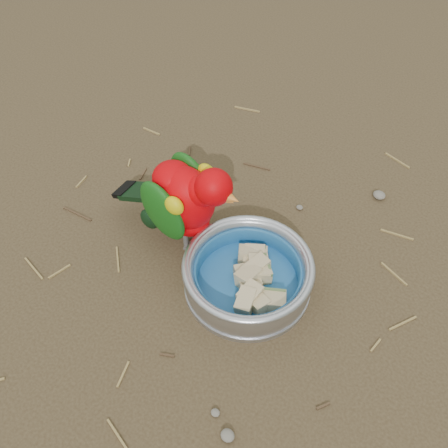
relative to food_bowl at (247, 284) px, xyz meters
The scene contains 6 objects.
ground 0.02m from the food_bowl, 115.95° to the right, with size 60.00×60.00×0.00m, color #473723.
food_bowl is the anchor object (origin of this frame).
bowl_wall 0.03m from the food_bowl, ahead, with size 0.20×0.20×0.04m, color #B2B2BA, non-canonical shape.
fruit_wedges 0.02m from the food_bowl, ahead, with size 0.12×0.12×0.03m, color tan, non-canonical shape.
lory_parrot 0.16m from the food_bowl, behind, with size 0.11×0.22×0.18m, color #C90005, non-canonical shape.
ground_debris 0.07m from the food_bowl, 92.88° to the left, with size 0.90×0.80×0.01m, color olive, non-canonical shape.
Camera 1 is at (0.25, -0.36, 0.67)m, focal length 40.00 mm.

